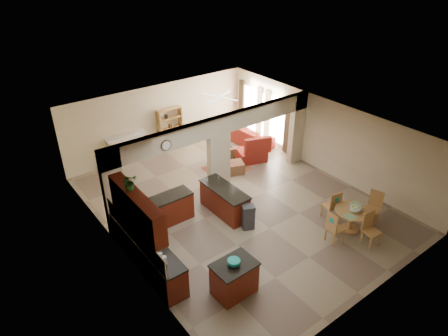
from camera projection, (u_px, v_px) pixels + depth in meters
floor at (237, 204)px, 13.25m from camera, size 10.00×10.00×0.00m
ceiling at (238, 127)px, 11.86m from camera, size 10.00×10.00×0.00m
wall_back at (160, 119)px, 16.02m from camera, size 8.00×0.00×8.00m
wall_front at (375, 254)px, 9.10m from camera, size 8.00×0.00×8.00m
wall_left at (119, 213)px, 10.46m from camera, size 0.00×10.00×10.00m
wall_right at (322, 135)px, 14.65m from camera, size 0.00×10.00×10.00m
partition_left_pier at (114, 193)px, 11.31m from camera, size 0.60×0.25×2.80m
partition_center_pier at (219, 164)px, 13.40m from camera, size 0.80×0.25×2.20m
partition_right_pier at (297, 128)px, 15.19m from camera, size 0.60×0.25×2.80m
partition_header at (219, 125)px, 12.71m from camera, size 8.00×0.25×0.60m
kitchen_counter at (152, 235)px, 11.14m from camera, size 2.52×3.29×1.48m
upper_cabinets at (137, 209)px, 9.75m from camera, size 0.35×2.40×0.90m
peninsula at (225, 201)px, 12.63m from camera, size 0.70×1.85×0.91m
wall_clock at (166, 145)px, 11.58m from camera, size 0.34×0.03×0.34m
rug at (227, 168)px, 15.33m from camera, size 1.60×1.30×0.01m
fireplace at (127, 148)px, 15.46m from camera, size 1.60×0.35×1.20m
shelving_unit at (170, 129)px, 16.33m from camera, size 1.00×0.32×1.80m
window_a at (278, 121)px, 16.33m from camera, size 0.02×0.90×1.90m
window_b at (251, 109)px, 17.51m from camera, size 0.02×0.90×1.90m
glazed_door at (264, 118)px, 16.99m from camera, size 0.02×0.70×2.10m
drape_a_left at (288, 126)px, 15.89m from camera, size 0.10×0.28×2.30m
drape_a_right at (267, 117)px, 16.73m from camera, size 0.10×0.28×2.30m
drape_b_left at (259, 113)px, 17.07m from camera, size 0.10×0.28×2.30m
drape_b_right at (242, 105)px, 17.90m from camera, size 0.10×0.28×2.30m
ceiling_fan at (219, 97)px, 14.85m from camera, size 1.00×1.00×0.10m
kitchen_island at (234, 278)px, 9.73m from camera, size 1.07×0.78×0.92m
teal_bowl at (234, 263)px, 9.45m from camera, size 0.31×0.31×0.15m
trash_can at (248, 218)px, 12.00m from camera, size 0.44×0.41×0.74m
dining_table at (352, 217)px, 11.86m from camera, size 1.05×1.05×0.71m
fruit_bowl at (355, 209)px, 11.66m from camera, size 0.32×0.32×0.17m
sofa at (246, 134)px, 17.21m from camera, size 2.60×1.11×0.75m
chaise at (251, 155)px, 15.86m from camera, size 1.30×1.18×0.43m
armchair at (222, 155)px, 15.51m from camera, size 0.82×0.84×0.74m
ottoman at (236, 167)px, 15.00m from camera, size 0.73×0.73×0.41m
plant at (129, 182)px, 9.59m from camera, size 0.38×0.33×0.40m
chair_north at (333, 205)px, 12.27m from camera, size 0.48×0.48×1.02m
chair_east at (374, 205)px, 12.23m from camera, size 0.53×0.53×1.02m
chair_south at (370, 227)px, 11.31m from camera, size 0.47×0.47×1.02m
chair_west at (333, 227)px, 11.33m from camera, size 0.46×0.46×1.02m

